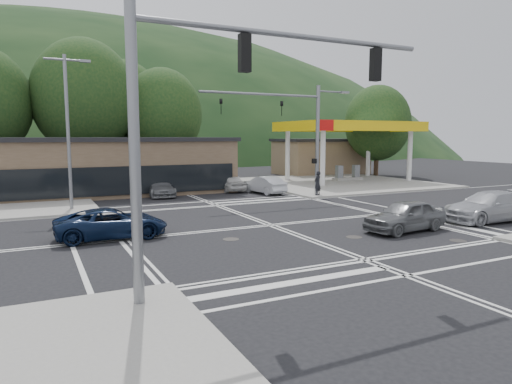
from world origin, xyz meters
name	(u,v)px	position (x,y,z in m)	size (l,w,h in m)	color
ground	(271,225)	(0.00, 0.00, 0.00)	(120.00, 120.00, 0.00)	black
sidewalk_ne	(337,183)	(15.00, 15.00, 0.07)	(16.00, 16.00, 0.15)	gray
gas_station_canopy	(349,129)	(16.99, 15.99, 5.04)	(12.32, 8.34, 5.75)	silver
convenience_store	(321,158)	(20.00, 25.00, 1.90)	(10.00, 6.00, 3.80)	#846B4F
commercial_row	(69,168)	(-8.00, 17.00, 2.00)	(24.00, 8.00, 4.00)	brown
hill_north	(83,156)	(0.00, 90.00, 0.00)	(252.00, 126.00, 140.00)	black
tree_n_b	(84,98)	(-6.00, 24.00, 7.79)	(9.00, 9.00, 12.98)	#382619
tree_n_c	(162,114)	(1.00, 24.00, 6.49)	(7.60, 7.60, 10.87)	#382619
tree_n_e	(122,109)	(-2.00, 28.00, 7.14)	(8.40, 8.40, 11.98)	#382619
tree_ne	(377,123)	(24.00, 20.00, 5.84)	(7.20, 7.20, 9.99)	#382619
streetlight_nw	(69,125)	(-8.44, 9.00, 5.05)	(2.50, 0.25, 9.00)	slate
signal_mast_ne	(303,127)	(6.95, 8.20, 5.07)	(11.65, 0.30, 8.00)	slate
signal_mast_sw	(203,108)	(-6.39, -8.20, 5.12)	(9.14, 0.28, 8.00)	slate
car_blue_west	(112,223)	(-7.52, 0.50, 0.65)	(2.17, 4.70, 1.31)	#0C1A39
car_grey_center	(405,216)	(4.92, -4.01, 0.73)	(1.72, 4.28, 1.46)	slate
car_silver_east	(490,207)	(10.68, -4.07, 0.77)	(2.16, 5.31, 1.54)	#A9ABB1
car_queue_a	(264,185)	(5.50, 11.41, 0.67)	(1.43, 4.09, 1.35)	silver
car_queue_b	(228,183)	(3.55, 14.00, 0.69)	(1.64, 4.07, 1.39)	silver
car_northbound	(159,187)	(-2.12, 13.51, 0.65)	(1.82, 4.47, 1.30)	slate
pedestrian	(318,183)	(8.02, 7.82, 1.01)	(0.63, 0.41, 1.72)	black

